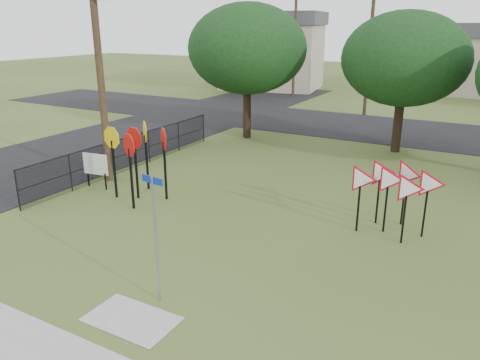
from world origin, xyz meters
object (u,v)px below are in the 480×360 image
street_name_sign (156,232)px  stop_sign_cluster (137,146)px  yield_sign_cluster (395,182)px  info_board (95,165)px

street_name_sign → stop_sign_cluster: 6.97m
street_name_sign → yield_sign_cluster: size_ratio=1.09×
yield_sign_cluster → stop_sign_cluster: bearing=-170.1°
stop_sign_cluster → yield_sign_cluster: size_ratio=0.96×
stop_sign_cluster → info_board: stop_sign_cluster is taller
yield_sign_cluster → info_board: yield_sign_cluster is taller
street_name_sign → info_board: (-7.11, 5.05, -0.82)m
stop_sign_cluster → info_board: bearing=178.7°
stop_sign_cluster → street_name_sign: bearing=-45.9°
street_name_sign → yield_sign_cluster: (3.86, 6.53, -0.13)m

